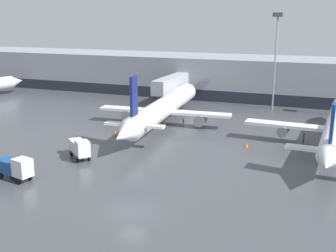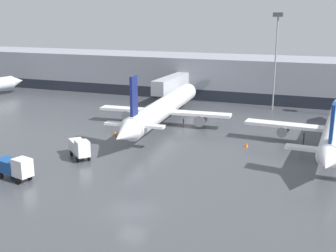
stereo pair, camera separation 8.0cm
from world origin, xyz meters
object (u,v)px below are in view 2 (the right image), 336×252
object	(u,v)px
traffic_cone_0	(115,133)
traffic_cone_2	(328,138)
parked_jet_0	(164,108)
traffic_cone_1	(246,145)
service_truck_2	(15,167)
apron_light_mast_2	(277,34)
service_truck_0	(80,147)
parked_jet_1	(336,127)

from	to	relation	value
traffic_cone_0	traffic_cone_2	xyz separation A→B (m)	(30.82, 9.09, -0.04)
parked_jet_0	traffic_cone_1	distance (m)	17.32
parked_jet_0	traffic_cone_1	xyz separation A→B (m)	(15.43, -7.43, -2.63)
service_truck_2	traffic_cone_0	distance (m)	20.47
traffic_cone_1	apron_light_mast_2	xyz separation A→B (m)	(-0.05, 26.94, 14.29)
parked_jet_0	traffic_cone_2	bearing A→B (deg)	-93.40
traffic_cone_1	apron_light_mast_2	size ratio (longest dim) A/B	0.03
apron_light_mast_2	service_truck_2	bearing A→B (deg)	-114.13
parked_jet_0	service_truck_0	distance (m)	20.51
parked_jet_0	service_truck_2	world-z (taller)	parked_jet_0
parked_jet_1	apron_light_mast_2	size ratio (longest dim) A/B	2.00
apron_light_mast_2	traffic_cone_0	bearing A→B (deg)	-125.53
parked_jet_0	apron_light_mast_2	world-z (taller)	apron_light_mast_2
apron_light_mast_2	traffic_cone_2	bearing A→B (deg)	-60.70
service_truck_2	traffic_cone_1	size ratio (longest dim) A/B	8.60
service_truck_2	parked_jet_1	bearing A→B (deg)	51.34
service_truck_0	apron_light_mast_2	world-z (taller)	apron_light_mast_2
traffic_cone_2	service_truck_2	bearing A→B (deg)	-137.76
parked_jet_1	traffic_cone_0	bearing A→B (deg)	102.51
service_truck_0	traffic_cone_0	bearing A→B (deg)	136.91
service_truck_0	parked_jet_1	bearing A→B (deg)	70.33
traffic_cone_0	traffic_cone_1	distance (m)	20.20
service_truck_2	traffic_cone_0	bearing A→B (deg)	99.04
apron_light_mast_2	service_truck_0	bearing A→B (deg)	-115.63
service_truck_0	traffic_cone_0	distance (m)	11.58
traffic_cone_0	apron_light_mast_2	bearing A→B (deg)	54.47
parked_jet_1	apron_light_mast_2	distance (m)	28.06
service_truck_0	traffic_cone_1	size ratio (longest dim) A/B	7.55
service_truck_2	traffic_cone_2	bearing A→B (deg)	55.86
traffic_cone_2	traffic_cone_0	bearing A→B (deg)	-163.56
traffic_cone_0	traffic_cone_2	world-z (taller)	traffic_cone_0
parked_jet_1	traffic_cone_2	size ratio (longest dim) A/B	55.35
traffic_cone_2	parked_jet_0	bearing A→B (deg)	-179.04
parked_jet_1	traffic_cone_2	xyz separation A→B (m)	(-0.81, 3.75, -2.68)
traffic_cone_1	parked_jet_1	bearing A→B (deg)	19.76
service_truck_0	traffic_cone_0	world-z (taller)	service_truck_0
parked_jet_1	service_truck_0	xyz separation A→B (m)	(-30.54, -16.82, -1.51)
parked_jet_1	traffic_cone_1	distance (m)	12.48
service_truck_0	traffic_cone_0	xyz separation A→B (m)	(-1.09, 11.48, -1.12)
parked_jet_1	traffic_cone_0	world-z (taller)	parked_jet_1
parked_jet_0	service_truck_2	size ratio (longest dim) A/B	7.68
parked_jet_0	parked_jet_1	bearing A→B (deg)	-101.38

